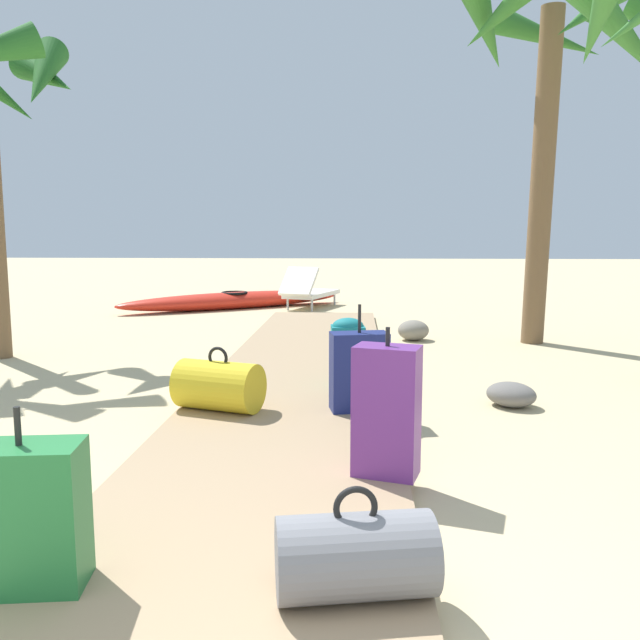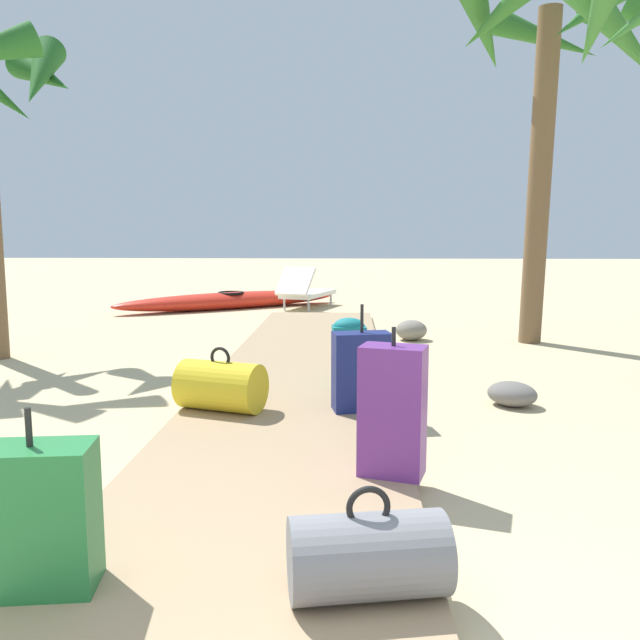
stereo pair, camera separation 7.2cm
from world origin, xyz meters
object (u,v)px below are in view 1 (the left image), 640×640
(backpack_teal, at_px, (348,350))
(duffel_bag_grey, at_px, (355,556))
(suitcase_green, at_px, (24,516))
(kayak, at_px, (235,300))
(suitcase_purple, at_px, (387,411))
(palm_tree_near_right, at_px, (544,63))
(duffel_bag_yellow, at_px, (219,386))
(suitcase_navy, at_px, (359,371))
(lounge_chair, at_px, (309,291))

(backpack_teal, relative_size, duffel_bag_grey, 0.97)
(suitcase_green, bearing_deg, kayak, 96.15)
(suitcase_purple, xyz_separation_m, kayak, (-2.42, 8.25, -0.29))
(duffel_bag_grey, bearing_deg, suitcase_green, -179.91)
(backpack_teal, height_order, palm_tree_near_right, palm_tree_near_right)
(palm_tree_near_right, xyz_separation_m, kayak, (-4.48, 3.58, -3.25))
(kayak, bearing_deg, duffel_bag_yellow, -80.11)
(suitcase_purple, height_order, suitcase_navy, suitcase_purple)
(suitcase_navy, bearing_deg, duffel_bag_grey, -90.60)
(suitcase_purple, xyz_separation_m, duffel_bag_grey, (-0.17, -1.19, -0.20))
(duffel_bag_yellow, distance_m, lounge_chair, 7.13)
(duffel_bag_yellow, xyz_separation_m, kayak, (-1.23, 7.03, -0.11))
(suitcase_navy, distance_m, kayak, 7.34)
(suitcase_purple, distance_m, backpack_teal, 2.04)
(suitcase_purple, xyz_separation_m, lounge_chair, (-1.04, 8.35, -0.11))
(suitcase_navy, xyz_separation_m, palm_tree_near_right, (2.20, 3.40, 3.03))
(kayak, bearing_deg, suitcase_purple, -73.66)
(palm_tree_near_right, bearing_deg, kayak, 141.38)
(suitcase_green, bearing_deg, suitcase_navy, 63.03)
(suitcase_navy, distance_m, duffel_bag_grey, 2.48)
(suitcase_purple, xyz_separation_m, palm_tree_near_right, (2.06, 4.68, 2.97))
(duffel_bag_yellow, bearing_deg, palm_tree_near_right, 46.78)
(duffel_bag_yellow, relative_size, palm_tree_near_right, 0.16)
(suitcase_green, height_order, kayak, suitcase_green)
(suitcase_green, relative_size, suitcase_purple, 0.85)
(duffel_bag_grey, xyz_separation_m, lounge_chair, (-0.87, 9.54, 0.09))
(suitcase_navy, relative_size, duffel_bag_grey, 1.29)
(backpack_teal, bearing_deg, suitcase_green, -109.87)
(suitcase_navy, bearing_deg, kayak, 108.09)
(suitcase_navy, relative_size, kayak, 0.20)
(duffel_bag_grey, bearing_deg, kayak, 103.41)
(suitcase_green, distance_m, palm_tree_near_right, 7.46)
(suitcase_navy, xyz_separation_m, duffel_bag_grey, (-0.03, -2.47, -0.14))
(suitcase_green, bearing_deg, palm_tree_near_right, 59.50)
(backpack_teal, distance_m, palm_tree_near_right, 4.62)
(lounge_chair, bearing_deg, duffel_bag_yellow, -91.22)
(suitcase_purple, height_order, backpack_teal, suitcase_purple)
(lounge_chair, bearing_deg, kayak, -175.97)
(palm_tree_near_right, height_order, kayak, palm_tree_near_right)
(lounge_chair, bearing_deg, duffel_bag_grey, -84.77)
(backpack_teal, xyz_separation_m, kayak, (-2.18, 6.22, -0.24))
(duffel_bag_grey, relative_size, kayak, 0.15)
(backpack_teal, xyz_separation_m, suitcase_navy, (0.09, -0.75, -0.02))
(backpack_teal, height_order, suitcase_navy, suitcase_navy)
(duffel_bag_yellow, height_order, palm_tree_near_right, palm_tree_near_right)
(lounge_chair, bearing_deg, palm_tree_near_right, -49.86)
(duffel_bag_yellow, relative_size, suitcase_green, 1.01)
(suitcase_purple, bearing_deg, duffel_bag_grey, -98.05)
(kayak, bearing_deg, palm_tree_near_right, -38.62)
(duffel_bag_yellow, height_order, backpack_teal, backpack_teal)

